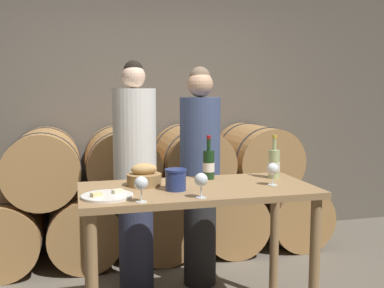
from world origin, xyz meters
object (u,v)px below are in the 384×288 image
object	(u,v)px
tasting_table	(198,210)
wine_bottle_white	(274,164)
bread_basket	(144,177)
wine_glass_left	(201,180)
wine_glass_far_left	(141,184)
person_right	(200,174)
wine_bottle_red	(209,164)
wine_glass_center	(273,170)
cheese_plate	(107,196)
person_left	(135,176)
blue_crock	(176,179)

from	to	relation	value
tasting_table	wine_bottle_white	xyz separation A→B (m)	(0.57, 0.14, 0.25)
bread_basket	wine_glass_left	bearing A→B (deg)	-57.76
wine_glass_far_left	bread_basket	bearing A→B (deg)	79.47
person_right	wine_glass_left	bearing A→B (deg)	-105.31
bread_basket	wine_glass_left	size ratio (longest dim) A/B	1.54
wine_bottle_red	wine_glass_center	xyz separation A→B (m)	(0.33, -0.29, -0.00)
cheese_plate	wine_glass_left	bearing A→B (deg)	-16.12
tasting_table	wine_glass_left	xyz separation A→B (m)	(-0.06, -0.27, 0.25)
tasting_table	bread_basket	xyz separation A→B (m)	(-0.31, 0.13, 0.20)
wine_bottle_white	person_right	bearing A→B (deg)	124.06
wine_glass_left	person_right	bearing A→B (deg)	74.69
tasting_table	bread_basket	bearing A→B (deg)	157.20
person_right	bread_basket	xyz separation A→B (m)	(-0.52, -0.55, 0.11)
person_left	person_right	xyz separation A→B (m)	(0.50, 0.00, -0.01)
person_left	wine_glass_far_left	xyz separation A→B (m)	(-0.09, -0.96, 0.14)
wine_bottle_red	wine_bottle_white	distance (m)	0.44
wine_bottle_white	wine_glass_center	bearing A→B (deg)	-116.89
blue_crock	cheese_plate	bearing A→B (deg)	-169.45
person_right	wine_glass_center	world-z (taller)	person_right
blue_crock	wine_glass_center	xyz separation A→B (m)	(0.62, -0.01, 0.03)
wine_bottle_white	blue_crock	world-z (taller)	wine_bottle_white
tasting_table	blue_crock	distance (m)	0.27
bread_basket	wine_glass_left	distance (m)	0.48
person_right	blue_crock	xyz separation A→B (m)	(-0.35, -0.73, 0.12)
cheese_plate	wine_glass_left	world-z (taller)	wine_glass_left
person_right	wine_glass_left	xyz separation A→B (m)	(-0.26, -0.95, 0.15)
person_left	cheese_plate	distance (m)	0.85
blue_crock	wine_glass_center	distance (m)	0.62
wine_glass_far_left	wine_bottle_white	bearing A→B (deg)	23.87
person_right	bread_basket	size ratio (longest dim) A/B	7.85
tasting_table	wine_glass_left	size ratio (longest dim) A/B	10.20
wine_bottle_white	wine_glass_far_left	distance (m)	1.05
blue_crock	cheese_plate	distance (m)	0.42
cheese_plate	wine_glass_far_left	world-z (taller)	wine_glass_far_left
cheese_plate	wine_glass_center	distance (m)	1.03
person_right	cheese_plate	xyz separation A→B (m)	(-0.76, -0.81, 0.06)
person_right	cheese_plate	bearing A→B (deg)	-133.30
person_left	person_right	size ratio (longest dim) A/B	1.02
person_left	wine_glass_center	distance (m)	1.08
wine_bottle_red	bread_basket	xyz separation A→B (m)	(-0.45, -0.10, -0.05)
person_left	wine_bottle_red	xyz separation A→B (m)	(0.43, -0.45, 0.14)
wine_glass_far_left	wine_glass_left	world-z (taller)	same
tasting_table	wine_glass_left	distance (m)	0.37
wine_glass_center	person_left	bearing A→B (deg)	135.74
wine_glass_far_left	wine_bottle_red	bearing A→B (deg)	44.24
blue_crock	wine_bottle_white	bearing A→B (deg)	14.91
wine_glass_far_left	wine_glass_center	bearing A→B (deg)	14.47
wine_bottle_red	bread_basket	bearing A→B (deg)	-167.93
bread_basket	wine_glass_far_left	distance (m)	0.43
tasting_table	wine_glass_left	world-z (taller)	wine_glass_left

